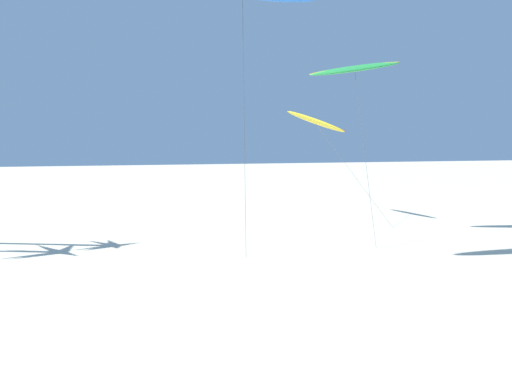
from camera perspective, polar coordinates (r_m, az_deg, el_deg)
The scene contains 2 objects.
flying_kite_0 at distance 43.33m, azimuth 8.79°, elevation 10.83°, with size 6.42×10.45×11.08m.
flying_kite_4 at distance 49.67m, azimuth 5.24°, elevation 6.33°, with size 2.69×13.35×8.32m.
Camera 1 is at (-3.71, 5.81, 5.61)m, focal length 44.81 mm.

